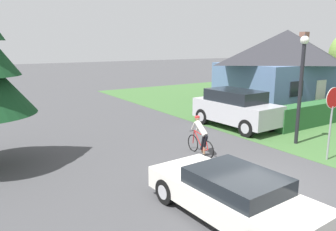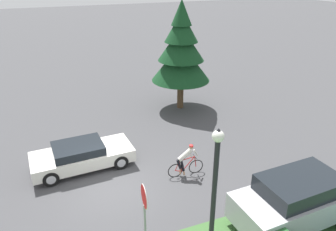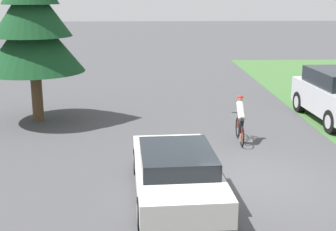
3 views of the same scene
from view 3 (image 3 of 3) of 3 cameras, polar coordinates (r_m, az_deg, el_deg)
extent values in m
plane|color=#424244|center=(12.40, 10.20, -7.72)|extent=(140.00, 140.00, 0.00)
cube|color=silver|center=(11.09, 0.99, -7.20)|extent=(2.12, 4.58, 0.57)
cube|color=black|center=(10.77, 1.09, -5.15)|extent=(1.77, 2.26, 0.38)
cylinder|color=black|center=(12.53, -3.63, -5.60)|extent=(0.30, 0.69, 0.68)
cylinder|color=#ADADB2|center=(12.53, -3.63, -5.60)|extent=(0.30, 0.41, 0.39)
cylinder|color=black|center=(12.68, 3.96, -5.34)|extent=(0.30, 0.69, 0.68)
cylinder|color=#ADADB2|center=(12.68, 3.96, -5.34)|extent=(0.30, 0.41, 0.39)
cylinder|color=black|center=(9.72, -2.98, -11.83)|extent=(0.30, 0.69, 0.68)
cylinder|color=#ADADB2|center=(9.72, -2.98, -11.83)|extent=(0.30, 0.41, 0.39)
cylinder|color=black|center=(9.92, 6.89, -11.35)|extent=(0.30, 0.69, 0.68)
cylinder|color=#ADADB2|center=(9.92, 6.89, -11.35)|extent=(0.30, 0.41, 0.39)
torus|color=black|center=(14.85, 9.02, -2.54)|extent=(0.07, 0.69, 0.69)
torus|color=black|center=(15.78, 8.48, -1.48)|extent=(0.07, 0.69, 0.69)
cylinder|color=#B21E1E|center=(15.03, 8.90, -1.64)|extent=(0.04, 0.17, 0.57)
cylinder|color=#B21E1E|center=(15.37, 8.70, -1.10)|extent=(0.06, 0.62, 0.68)
cylinder|color=#B21E1E|center=(15.23, 8.78, -0.15)|extent=(0.07, 0.73, 0.12)
cylinder|color=#B21E1E|center=(15.02, 8.92, -2.56)|extent=(0.05, 0.33, 0.15)
cylinder|color=#B21E1E|center=(14.87, 9.00, -1.60)|extent=(0.04, 0.21, 0.46)
cylinder|color=#B21E1E|center=(15.67, 8.53, -0.57)|extent=(0.04, 0.12, 0.54)
cylinder|color=black|center=(15.57, 8.59, 0.35)|extent=(0.44, 0.04, 0.02)
ellipsoid|color=black|center=(14.89, 8.98, -0.59)|extent=(0.09, 0.20, 0.05)
cylinder|color=black|center=(14.93, 8.98, -1.28)|extent=(0.12, 0.25, 0.48)
cylinder|color=black|center=(15.10, 8.85, -1.41)|extent=(0.12, 0.25, 0.63)
cylinder|color=tan|center=(15.10, 8.88, -2.57)|extent=(0.08, 0.08, 0.30)
cylinder|color=tan|center=(15.28, 8.94, -2.73)|extent=(0.17, 0.08, 0.21)
cylinder|color=silver|center=(15.09, 8.87, 0.57)|extent=(0.25, 0.69, 0.58)
cylinder|color=silver|center=(15.30, 8.76, 0.79)|extent=(0.08, 0.25, 0.35)
cylinder|color=silver|center=(15.57, 8.57, 1.04)|extent=(0.08, 0.25, 0.35)
sphere|color=tan|center=(15.27, 8.76, 2.07)|extent=(0.19, 0.19, 0.19)
ellipsoid|color=red|center=(15.26, 8.77, 2.25)|extent=(0.22, 0.18, 0.12)
cylinder|color=black|center=(19.66, 15.74, 1.62)|extent=(0.31, 0.84, 0.82)
cylinder|color=#ADADB2|center=(19.66, 15.74, 1.62)|extent=(0.31, 0.49, 0.48)
cylinder|color=black|center=(16.93, 19.32, -0.73)|extent=(0.31, 0.84, 0.82)
cylinder|color=#ADADB2|center=(16.93, 19.32, -0.73)|extent=(0.31, 0.49, 0.48)
cylinder|color=#4C3823|center=(18.10, -15.66, 2.25)|extent=(0.40, 0.40, 1.88)
cone|color=#143D1E|center=(17.79, -16.14, 8.89)|extent=(3.64, 3.64, 2.33)
cone|color=#143D1E|center=(17.72, -16.40, 12.56)|extent=(2.84, 2.84, 2.05)
camera|label=1|loc=(6.79, -45.87, 5.98)|focal=35.00mm
camera|label=2|loc=(17.12, 58.00, 21.09)|focal=35.00mm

